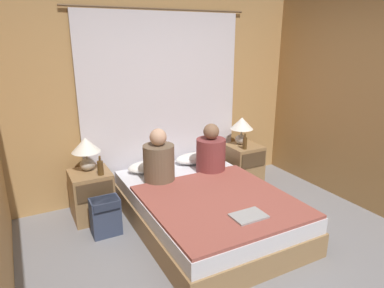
# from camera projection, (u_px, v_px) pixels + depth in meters

# --- Properties ---
(ground_plane) EXTENTS (16.00, 16.00, 0.00)m
(ground_plane) POSITION_uv_depth(u_px,v_px,m) (255.00, 272.00, 3.05)
(ground_plane) COLOR gray
(wall_back) EXTENTS (3.93, 0.06, 2.50)m
(wall_back) POSITION_uv_depth(u_px,v_px,m) (161.00, 98.00, 4.41)
(wall_back) COLOR tan
(wall_back) RESTS_ON ground_plane
(curtain_panel) EXTENTS (2.32, 0.03, 2.33)m
(curtain_panel) POSITION_uv_depth(u_px,v_px,m) (164.00, 105.00, 4.38)
(curtain_panel) COLOR silver
(curtain_panel) RESTS_ON ground_plane
(bed) EXTENTS (1.46, 2.09, 0.41)m
(bed) POSITION_uv_depth(u_px,v_px,m) (205.00, 209.00, 3.75)
(bed) COLOR #99754C
(bed) RESTS_ON ground_plane
(nightstand_left) EXTENTS (0.44, 0.46, 0.56)m
(nightstand_left) POSITION_uv_depth(u_px,v_px,m) (92.00, 195.00, 3.89)
(nightstand_left) COLOR #937047
(nightstand_left) RESTS_ON ground_plane
(nightstand_right) EXTENTS (0.44, 0.46, 0.56)m
(nightstand_right) POSITION_uv_depth(u_px,v_px,m) (243.00, 164.00, 4.83)
(nightstand_right) COLOR #937047
(nightstand_right) RESTS_ON ground_plane
(lamp_left) EXTENTS (0.32, 0.32, 0.38)m
(lamp_left) POSITION_uv_depth(u_px,v_px,m) (86.00, 149.00, 3.80)
(lamp_left) COLOR #B2A899
(lamp_left) RESTS_ON nightstand_left
(lamp_right) EXTENTS (0.32, 0.32, 0.38)m
(lamp_right) POSITION_uv_depth(u_px,v_px,m) (242.00, 126.00, 4.74)
(lamp_right) COLOR #B2A899
(lamp_right) RESTS_ON nightstand_right
(pillow_left) EXTENTS (0.53, 0.32, 0.12)m
(pillow_left) POSITION_uv_depth(u_px,v_px,m) (149.00, 166.00, 4.23)
(pillow_left) COLOR white
(pillow_left) RESTS_ON bed
(pillow_right) EXTENTS (0.53, 0.32, 0.12)m
(pillow_right) POSITION_uv_depth(u_px,v_px,m) (195.00, 158.00, 4.52)
(pillow_right) COLOR white
(pillow_right) RESTS_ON bed
(blanket_on_bed) EXTENTS (1.40, 1.46, 0.03)m
(blanket_on_bed) POSITION_uv_depth(u_px,v_px,m) (220.00, 201.00, 3.44)
(blanket_on_bed) COLOR #994C42
(blanket_on_bed) RESTS_ON bed
(person_left_in_bed) EXTENTS (0.35, 0.35, 0.63)m
(person_left_in_bed) POSITION_uv_depth(u_px,v_px,m) (159.00, 161.00, 3.86)
(person_left_in_bed) COLOR brown
(person_left_in_bed) RESTS_ON bed
(person_right_in_bed) EXTENTS (0.36, 0.36, 0.61)m
(person_right_in_bed) POSITION_uv_depth(u_px,v_px,m) (211.00, 153.00, 4.17)
(person_right_in_bed) COLOR brown
(person_right_in_bed) RESTS_ON bed
(beer_bottle_on_left_stand) EXTENTS (0.07, 0.07, 0.22)m
(beer_bottle_on_left_stand) POSITION_uv_depth(u_px,v_px,m) (100.00, 168.00, 3.72)
(beer_bottle_on_left_stand) COLOR #513819
(beer_bottle_on_left_stand) RESTS_ON nightstand_left
(beer_bottle_on_right_stand) EXTENTS (0.06, 0.06, 0.22)m
(beer_bottle_on_right_stand) POSITION_uv_depth(u_px,v_px,m) (245.00, 143.00, 4.58)
(beer_bottle_on_right_stand) COLOR #513819
(beer_bottle_on_right_stand) RESTS_ON nightstand_right
(laptop_on_bed) EXTENTS (0.31, 0.22, 0.02)m
(laptop_on_bed) POSITION_uv_depth(u_px,v_px,m) (249.00, 216.00, 3.10)
(laptop_on_bed) COLOR #9EA0A5
(laptop_on_bed) RESTS_ON blanket_on_bed
(backpack_on_floor) EXTENTS (0.30, 0.21, 0.41)m
(backpack_on_floor) POSITION_uv_depth(u_px,v_px,m) (106.00, 215.00, 3.56)
(backpack_on_floor) COLOR #333D56
(backpack_on_floor) RESTS_ON ground_plane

